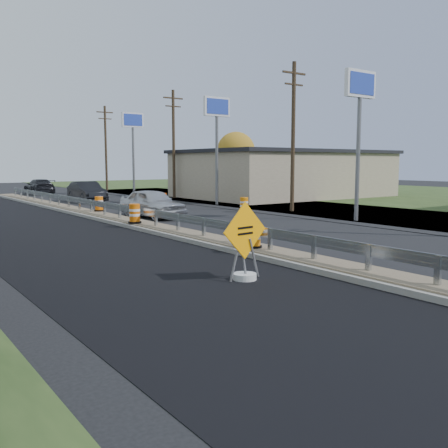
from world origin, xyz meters
TOP-DOWN VIEW (x-y plane):
  - ground at (0.00, 0.00)m, footprint 140.00×140.00m
  - grass_verge_far at (30.00, 10.00)m, footprint 40.00×120.00m
  - milled_overlay at (-4.40, 10.00)m, footprint 7.20×120.00m
  - median at (0.00, 8.00)m, footprint 1.60×55.00m
  - guardrail at (0.00, 9.00)m, footprint 0.10×46.15m
  - retail_building_near at (20.99, 20.00)m, footprint 18.50×12.50m
  - pylon_sign_south at (10.50, 3.00)m, footprint 2.20×0.30m
  - pylon_sign_mid at (10.50, 16.00)m, footprint 2.20×0.30m
  - pylon_sign_north at (10.50, 30.00)m, footprint 2.20×0.30m
  - utility_pole_smid at (11.50, 9.00)m, footprint 1.90×0.26m
  - utility_pole_nmid at (11.50, 24.00)m, footprint 1.90×0.26m
  - utility_pole_north at (11.50, 39.00)m, footprint 1.90×0.26m
  - tree_far_yellow at (26.00, 34.00)m, footprint 4.62×4.62m
  - caution_sign at (-2.81, -4.19)m, footprint 1.51×0.63m
  - barrel_median_near at (-0.18, -1.37)m, footprint 0.55×0.55m
  - barrel_median_mid at (-0.41, 7.36)m, footprint 0.64×0.64m
  - barrel_median_far at (0.55, 14.17)m, footprint 0.60×0.60m
  - barrel_shoulder_near at (8.63, 10.35)m, footprint 0.65×0.65m
  - barrel_shoulder_mid at (7.30, 18.41)m, footprint 0.60×0.60m
  - car_silver at (2.50, 11.06)m, footprint 2.38×4.96m
  - car_dark_mid at (3.64, 24.35)m, footprint 1.88×5.03m
  - car_dark_far at (3.44, 36.77)m, footprint 2.37×5.34m

SIDE VIEW (x-z plane):
  - ground at x=0.00m, z-range 0.00..0.00m
  - milled_overlay at x=-4.40m, z-range 0.00..0.01m
  - grass_verge_far at x=30.00m, z-range 0.00..0.03m
  - median at x=0.00m, z-range 0.00..0.23m
  - barrel_shoulder_mid at x=7.30m, z-range -0.02..0.86m
  - barrel_shoulder_near at x=8.63m, z-range -0.02..0.93m
  - caution_sign at x=-2.81m, z-range -0.51..1.58m
  - barrel_median_near at x=-0.18m, z-range 0.21..1.03m
  - barrel_median_far at x=0.55m, z-range 0.21..1.09m
  - barrel_median_mid at x=-0.41m, z-range 0.21..1.14m
  - guardrail at x=0.00m, z-range 0.37..1.09m
  - car_dark_far at x=3.44m, z-range 0.00..1.52m
  - car_silver at x=2.50m, z-range 0.00..1.63m
  - car_dark_mid at x=3.64m, z-range 0.00..1.64m
  - retail_building_near at x=20.99m, z-range 0.02..4.29m
  - tree_far_yellow at x=26.00m, z-range 1.11..7.97m
  - utility_pole_smid at x=11.50m, z-range 0.23..9.63m
  - utility_pole_nmid at x=11.50m, z-range 0.23..9.63m
  - utility_pole_north at x=11.50m, z-range 0.23..9.63m
  - pylon_sign_south at x=10.50m, z-range 2.53..10.43m
  - pylon_sign_mid at x=10.50m, z-range 2.53..10.43m
  - pylon_sign_north at x=10.50m, z-range 2.53..10.43m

